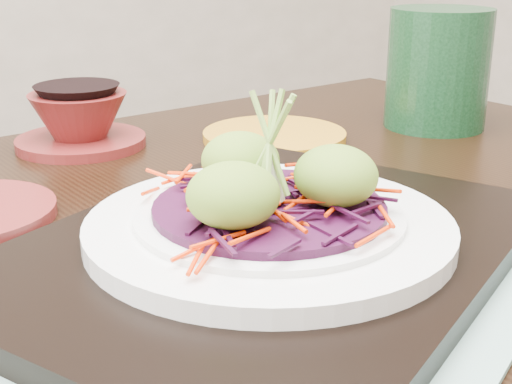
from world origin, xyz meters
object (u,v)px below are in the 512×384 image
serving_tray (269,248)px  terracotta_bowl_set (80,123)px  yellow_plate (274,136)px  dining_table (221,329)px  white_plate (269,226)px  green_jar (438,69)px

serving_tray → terracotta_bowl_set: size_ratio=2.08×
yellow_plate → dining_table: bearing=-130.6°
dining_table → yellow_plate: (0.19, 0.22, 0.11)m
white_plate → serving_tray: bearing=-90.0°
white_plate → yellow_plate: 0.36m
dining_table → green_jar: green_jar is taller
terracotta_bowl_set → yellow_plate: size_ratio=1.15×
serving_tray → white_plate: white_plate is taller
green_jar → serving_tray: bearing=-147.4°
green_jar → terracotta_bowl_set: bearing=162.7°
yellow_plate → green_jar: (0.22, -0.05, 0.07)m
dining_table → green_jar: bearing=15.0°
white_plate → yellow_plate: (0.19, 0.31, -0.03)m
serving_tray → terracotta_bowl_set: terracotta_bowl_set is taller
white_plate → terracotta_bowl_set: 0.40m
serving_tray → green_jar: (0.41, 0.26, 0.06)m
serving_tray → yellow_plate: serving_tray is taller
dining_table → green_jar: size_ratio=8.77×
white_plate → yellow_plate: size_ratio=1.55×
serving_tray → green_jar: 0.49m
serving_tray → yellow_plate: bearing=30.9°
dining_table → terracotta_bowl_set: 0.34m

